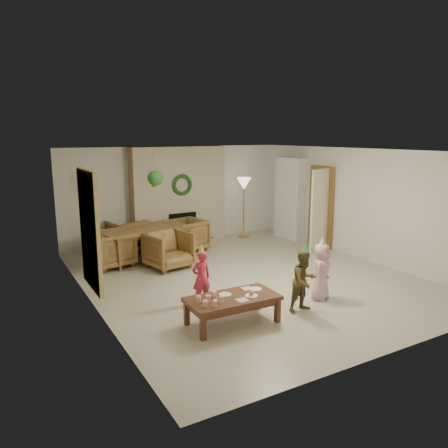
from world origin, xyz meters
TOP-DOWN VIEW (x-y plane):
  - floor at (0.00, 0.00)m, footprint 7.00×7.00m
  - ceiling at (0.00, 0.00)m, footprint 7.00×7.00m
  - wall_back at (0.00, 3.50)m, footprint 7.00×0.00m
  - wall_front at (0.00, -3.50)m, footprint 7.00×0.00m
  - wall_left at (-3.00, 0.00)m, footprint 0.00×7.00m
  - wall_right at (3.00, 0.00)m, footprint 0.00×7.00m
  - fireplace_mass at (0.00, 3.30)m, footprint 2.50×0.40m
  - fireplace_hearth at (0.00, 2.95)m, footprint 1.60×0.30m
  - fireplace_firebox at (0.00, 3.12)m, footprint 0.75×0.12m
  - fireplace_wreath at (0.00, 3.07)m, footprint 0.54×0.10m
  - floor_lamp_base at (1.80, 3.00)m, footprint 0.31×0.31m
  - floor_lamp_post at (1.80, 3.00)m, footprint 0.03×0.03m
  - floor_lamp_shade at (1.80, 3.00)m, footprint 0.40×0.40m
  - bookshelf_carcass at (2.84, 2.30)m, footprint 0.30×1.00m
  - bookshelf_shelf_a at (2.82, 2.30)m, footprint 0.30×0.92m
  - bookshelf_shelf_b at (2.82, 2.30)m, footprint 0.30×0.92m
  - bookshelf_shelf_c at (2.82, 2.30)m, footprint 0.30×0.92m
  - bookshelf_shelf_d at (2.82, 2.30)m, footprint 0.30×0.92m
  - books_row_lower at (2.80, 2.15)m, footprint 0.20×0.40m
  - books_row_mid at (2.80, 2.35)m, footprint 0.20×0.44m
  - books_row_upper at (2.80, 2.20)m, footprint 0.20×0.36m
  - door_frame at (2.96, 1.20)m, footprint 0.05×0.86m
  - door_leaf at (2.58, 0.82)m, footprint 0.77×0.32m
  - curtain_panel at (-2.96, 0.20)m, footprint 0.06×1.20m
  - dining_table at (-1.27, 2.24)m, footprint 2.19×1.49m
  - dining_chair_near at (-1.10, 1.37)m, footprint 0.99×1.00m
  - dining_chair_far at (-1.44, 3.11)m, footprint 0.99×1.00m
  - dining_chair_left at (-2.14, 2.07)m, footprint 1.00×0.99m
  - dining_chair_right at (-0.19, 2.46)m, footprint 1.00×0.99m
  - hanging_plant_cord at (-1.30, 1.50)m, footprint 0.01×0.01m
  - hanging_plant_pot at (-1.30, 1.50)m, footprint 0.16×0.16m
  - hanging_plant_foliage at (-1.30, 1.50)m, footprint 0.32×0.32m
  - coffee_table_top at (-1.34, -1.69)m, footprint 1.39×0.72m
  - coffee_table_apron at (-1.34, -1.69)m, footprint 1.29×0.61m
  - coffee_leg_fl at (-1.97, -1.96)m, footprint 0.08×0.08m
  - coffee_leg_fr at (-0.72, -1.99)m, footprint 0.08×0.08m
  - coffee_leg_bl at (-1.96, -1.40)m, footprint 0.08×0.08m
  - coffee_leg_br at (-0.71, -1.42)m, footprint 0.08×0.08m
  - cup_a at (-1.88, -1.84)m, footprint 0.08×0.08m
  - cup_b at (-1.87, -1.63)m, footprint 0.08×0.08m
  - cup_c at (-1.75, -1.90)m, footprint 0.08×0.08m
  - cup_d at (-1.75, -1.69)m, footprint 0.08×0.08m
  - cup_e at (-1.60, -1.82)m, footprint 0.08×0.08m
  - cup_f at (-1.60, -1.60)m, footprint 0.08×0.08m
  - plate_a at (-1.39, -1.56)m, footprint 0.19×0.19m
  - plate_b at (-1.08, -1.80)m, footprint 0.19×0.19m
  - plate_c at (-0.86, -1.60)m, footprint 0.19×0.19m
  - food_scoop at (-1.08, -1.80)m, footprint 0.08×0.08m
  - napkin_left at (-1.29, -1.88)m, footprint 0.16×0.16m
  - napkin_right at (-0.97, -1.51)m, footprint 0.16×0.16m
  - child_red at (-1.41, -0.79)m, footprint 0.34×0.23m
  - party_hat_red at (-1.41, -0.79)m, footprint 0.16×0.16m
  - child_plaid at (-0.09, -1.83)m, footprint 0.51×0.41m
  - party_hat_plaid at (-0.09, -1.83)m, footprint 0.15×0.15m
  - child_pink at (0.49, -1.59)m, footprint 0.58×0.52m
  - party_hat_pink at (0.49, -1.59)m, footprint 0.17×0.17m

SIDE VIEW (x-z plane):
  - floor at x=0.00m, z-range 0.00..0.00m
  - floor_lamp_base at x=1.80m, z-range 0.00..0.03m
  - fireplace_hearth at x=0.00m, z-range 0.00..0.12m
  - coffee_leg_fl at x=-1.97m, z-range 0.00..0.36m
  - coffee_leg_fr at x=-0.72m, z-range 0.00..0.36m
  - coffee_leg_bl at x=-1.96m, z-range 0.00..0.36m
  - coffee_leg_br at x=-0.71m, z-range 0.00..0.36m
  - coffee_table_apron at x=-1.34m, z-range 0.28..0.36m
  - dining_table at x=-1.27m, z-range 0.00..0.71m
  - dining_chair_near at x=-1.10m, z-range 0.00..0.78m
  - dining_chair_far at x=-1.44m, z-range 0.00..0.78m
  - dining_chair_left at x=-2.14m, z-range 0.00..0.78m
  - dining_chair_right at x=-0.19m, z-range 0.00..0.78m
  - coffee_table_top at x=-1.34m, z-range 0.36..0.42m
  - napkin_left at x=-1.29m, z-range 0.42..0.43m
  - napkin_right at x=-0.97m, z-range 0.42..0.43m
  - plate_a at x=-1.39m, z-range 0.42..0.43m
  - plate_b at x=-1.08m, z-range 0.42..0.43m
  - plate_c at x=-0.86m, z-range 0.42..0.43m
  - fireplace_firebox at x=0.00m, z-range 0.07..0.82m
  - bookshelf_shelf_a at x=2.82m, z-range 0.43..0.47m
  - child_red at x=-1.41m, z-range 0.00..0.92m
  - food_scoop at x=-1.08m, z-range 0.43..0.51m
  - cup_a at x=-1.88m, z-range 0.42..0.52m
  - cup_b at x=-1.87m, z-range 0.42..0.52m
  - cup_c at x=-1.75m, z-range 0.42..0.52m
  - cup_d at x=-1.75m, z-range 0.42..0.52m
  - cup_e at x=-1.60m, z-range 0.42..0.52m
  - cup_f at x=-1.60m, z-range 0.42..0.52m
  - child_pink at x=0.49m, z-range 0.00..0.99m
  - child_plaid at x=-0.09m, z-range 0.00..1.01m
  - books_row_lower at x=2.80m, z-range 0.47..0.71m
  - floor_lamp_post at x=1.80m, z-range 0.03..1.51m
  - bookshelf_shelf_b at x=2.82m, z-range 0.83..0.86m
  - party_hat_red at x=-1.41m, z-range 0.87..1.05m
  - books_row_mid at x=2.80m, z-range 0.87..1.11m
  - door_leaf at x=2.58m, z-range 0.00..2.00m
  - door_frame at x=2.96m, z-range 0.00..2.04m
  - party_hat_pink at x=0.49m, z-range 0.94..1.12m
  - party_hat_plaid at x=-0.09m, z-range 0.96..1.13m
  - bookshelf_carcass at x=2.84m, z-range 0.00..2.20m
  - wall_back at x=0.00m, z-range -2.25..4.75m
  - wall_front at x=0.00m, z-range -2.25..4.75m
  - wall_left at x=-3.00m, z-range -2.25..4.75m
  - wall_right at x=3.00m, z-range -2.25..4.75m
  - fireplace_mass at x=0.00m, z-range 0.00..2.50m
  - bookshelf_shelf_c at x=2.82m, z-range 1.24..1.26m
  - curtain_panel at x=-2.96m, z-range 0.25..2.25m
  - books_row_upper at x=2.80m, z-range 1.27..1.49m
  - floor_lamp_shade at x=1.80m, z-range 1.32..1.65m
  - fireplace_wreath at x=0.00m, z-range 1.28..1.82m
  - bookshelf_shelf_d at x=2.82m, z-range 1.64..1.66m
  - hanging_plant_pot at x=-1.30m, z-range 1.74..1.86m
  - hanging_plant_foliage at x=-1.30m, z-range 1.76..2.08m
  - hanging_plant_cord at x=-1.30m, z-range 1.80..2.50m
  - ceiling at x=0.00m, z-range 2.50..2.50m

